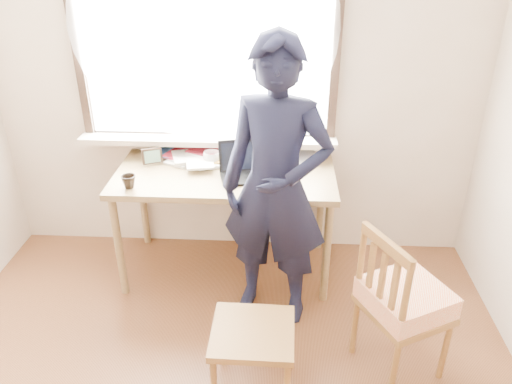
# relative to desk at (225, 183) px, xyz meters

# --- Properties ---
(room_shell) EXTENTS (3.52, 4.02, 2.61)m
(room_shell) POSITION_rel_desk_xyz_m (0.03, -1.43, 0.92)
(room_shell) COLOR beige
(room_shell) RESTS_ON ground
(desk) EXTENTS (1.50, 0.75, 0.80)m
(desk) POSITION_rel_desk_xyz_m (0.00, 0.00, 0.00)
(desk) COLOR olive
(desk) RESTS_ON ground
(laptop) EXTENTS (0.38, 0.33, 0.22)m
(laptop) POSITION_rel_desk_xyz_m (0.14, -0.03, 0.14)
(laptop) COLOR black
(laptop) RESTS_ON desk
(mug_white) EXTENTS (0.17, 0.17, 0.09)m
(mug_white) POSITION_rel_desk_xyz_m (-0.11, 0.13, 0.13)
(mug_white) COLOR white
(mug_white) RESTS_ON desk
(mug_dark) EXTENTS (0.12, 0.12, 0.09)m
(mug_dark) POSITION_rel_desk_xyz_m (-0.59, -0.26, 0.13)
(mug_dark) COLOR black
(mug_dark) RESTS_ON desk
(mouse) EXTENTS (0.09, 0.06, 0.03)m
(mouse) POSITION_rel_desk_xyz_m (0.42, -0.10, 0.10)
(mouse) COLOR black
(mouse) RESTS_ON desk
(desk_clutter) EXTENTS (0.63, 0.51, 0.05)m
(desk_clutter) POSITION_rel_desk_xyz_m (-0.22, 0.16, 0.11)
(desk_clutter) COLOR white
(desk_clutter) RESTS_ON desk
(book_a) EXTENTS (0.23, 0.28, 0.02)m
(book_a) POSITION_rel_desk_xyz_m (-0.42, 0.24, 0.09)
(book_a) COLOR white
(book_a) RESTS_ON desk
(book_b) EXTENTS (0.21, 0.27, 0.02)m
(book_b) POSITION_rel_desk_xyz_m (0.43, 0.26, 0.09)
(book_b) COLOR white
(book_b) RESTS_ON desk
(picture_frame) EXTENTS (0.13, 0.07, 0.11)m
(picture_frame) POSITION_rel_desk_xyz_m (-0.52, 0.10, 0.14)
(picture_frame) COLOR black
(picture_frame) RESTS_ON desk
(work_chair) EXTENTS (0.44, 0.42, 0.44)m
(work_chair) POSITION_rel_desk_xyz_m (0.26, -1.12, -0.35)
(work_chair) COLOR brown
(work_chair) RESTS_ON ground
(side_chair) EXTENTS (0.56, 0.57, 0.92)m
(side_chair) POSITION_rel_desk_xyz_m (1.06, -0.89, -0.24)
(side_chair) COLOR brown
(side_chair) RESTS_ON ground
(person) EXTENTS (0.75, 0.59, 1.82)m
(person) POSITION_rel_desk_xyz_m (0.35, -0.43, 0.19)
(person) COLOR black
(person) RESTS_ON ground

